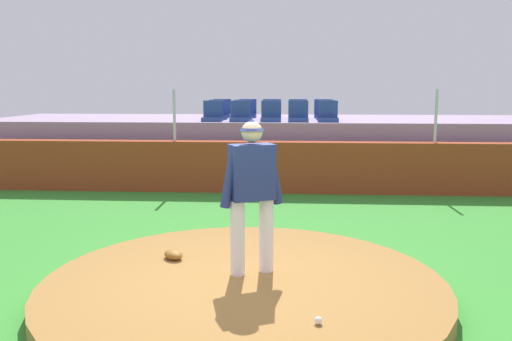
{
  "coord_description": "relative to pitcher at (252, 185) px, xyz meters",
  "views": [
    {
      "loc": [
        0.51,
        -5.57,
        2.31
      ],
      "look_at": [
        0.0,
        2.11,
        1.1
      ],
      "focal_mm": 36.88,
      "sensor_mm": 36.0,
      "label": 1
    }
  ],
  "objects": [
    {
      "name": "stadium_chair_4",
      "position": [
        1.31,
        6.92,
        0.44
      ],
      "size": [
        0.48,
        0.44,
        0.5
      ],
      "rotation": [
        0.0,
        0.0,
        3.14
      ],
      "color": "navy",
      "rests_on": "bleacher_platform"
    },
    {
      "name": "ground_plane",
      "position": [
        -0.08,
        -0.23,
        -1.23
      ],
      "size": [
        60.0,
        60.0,
        0.0
      ],
      "primitive_type": "plane",
      "color": "#348B2E"
    },
    {
      "name": "stadium_chair_0",
      "position": [
        -1.47,
        6.92,
        0.44
      ],
      "size": [
        0.48,
        0.44,
        0.5
      ],
      "rotation": [
        0.0,
        0.0,
        3.14
      ],
      "color": "navy",
      "rests_on": "bleacher_platform"
    },
    {
      "name": "stadium_chair_14",
      "position": [
        1.3,
        8.67,
        0.44
      ],
      "size": [
        0.48,
        0.44,
        0.5
      ],
      "rotation": [
        0.0,
        0.0,
        3.14
      ],
      "color": "navy",
      "rests_on": "bleacher_platform"
    },
    {
      "name": "stadium_chair_3",
      "position": [
        0.6,
        6.9,
        0.44
      ],
      "size": [
        0.48,
        0.44,
        0.5
      ],
      "rotation": [
        0.0,
        0.0,
        3.14
      ],
      "color": "navy",
      "rests_on": "bleacher_platform"
    },
    {
      "name": "stadium_chair_11",
      "position": [
        -0.77,
        8.69,
        0.44
      ],
      "size": [
        0.48,
        0.44,
        0.5
      ],
      "rotation": [
        0.0,
        0.0,
        3.14
      ],
      "color": "navy",
      "rests_on": "bleacher_platform"
    },
    {
      "name": "stadium_chair_13",
      "position": [
        0.61,
        8.71,
        0.44
      ],
      "size": [
        0.48,
        0.44,
        0.5
      ],
      "rotation": [
        0.0,
        0.0,
        3.14
      ],
      "color": "navy",
      "rests_on": "bleacher_platform"
    },
    {
      "name": "pitchers_mound",
      "position": [
        -0.08,
        -0.23,
        -1.13
      ],
      "size": [
        4.49,
        4.49,
        0.2
      ],
      "primitive_type": "cylinder",
      "color": "olive",
      "rests_on": "ground_plane"
    },
    {
      "name": "stadium_chair_6",
      "position": [
        -0.81,
        7.78,
        0.44
      ],
      "size": [
        0.48,
        0.44,
        0.5
      ],
      "rotation": [
        0.0,
        0.0,
        3.14
      ],
      "color": "navy",
      "rests_on": "bleacher_platform"
    },
    {
      "name": "fence_post_right",
      "position": [
        3.55,
        5.8,
        0.48
      ],
      "size": [
        0.06,
        0.06,
        1.15
      ],
      "primitive_type": "cylinder",
      "color": "silver",
      "rests_on": "brick_barrier"
    },
    {
      "name": "stadium_chair_7",
      "position": [
        -0.07,
        7.82,
        0.44
      ],
      "size": [
        0.48,
        0.44,
        0.5
      ],
      "rotation": [
        0.0,
        0.0,
        3.14
      ],
      "color": "navy",
      "rests_on": "bleacher_platform"
    },
    {
      "name": "bleacher_platform",
      "position": [
        -0.08,
        8.39,
        -0.47
      ],
      "size": [
        14.81,
        4.03,
        1.51
      ],
      "primitive_type": "cube",
      "color": "#98809E",
      "rests_on": "ground_plane"
    },
    {
      "name": "stadium_chair_2",
      "position": [
        -0.05,
        6.91,
        0.44
      ],
      "size": [
        0.48,
        0.44,
        0.5
      ],
      "rotation": [
        0.0,
        0.0,
        3.14
      ],
      "color": "navy",
      "rests_on": "bleacher_platform"
    },
    {
      "name": "brick_barrier",
      "position": [
        -0.08,
        5.8,
        -0.66
      ],
      "size": [
        16.13,
        0.4,
        1.13
      ],
      "primitive_type": "cube",
      "color": "#96391D",
      "rests_on": "ground_plane"
    },
    {
      "name": "stadium_chair_9",
      "position": [
        1.32,
        7.77,
        0.44
      ],
      "size": [
        0.48,
        0.44,
        0.5
      ],
      "rotation": [
        0.0,
        0.0,
        3.14
      ],
      "color": "navy",
      "rests_on": "bleacher_platform"
    },
    {
      "name": "stadium_chair_1",
      "position": [
        -0.79,
        6.89,
        0.44
      ],
      "size": [
        0.48,
        0.44,
        0.5
      ],
      "rotation": [
        0.0,
        0.0,
        3.14
      ],
      "color": "navy",
      "rests_on": "bleacher_platform"
    },
    {
      "name": "stadium_chair_10",
      "position": [
        -1.49,
        8.72,
        0.44
      ],
      "size": [
        0.48,
        0.44,
        0.5
      ],
      "rotation": [
        0.0,
        0.0,
        3.14
      ],
      "color": "navy",
      "rests_on": "bleacher_platform"
    },
    {
      "name": "fielding_glove",
      "position": [
        -1.02,
        0.43,
        -0.98
      ],
      "size": [
        0.35,
        0.36,
        0.11
      ],
      "primitive_type": "ellipsoid",
      "rotation": [
        0.0,
        0.0,
        5.42
      ],
      "color": "brown",
      "rests_on": "pitchers_mound"
    },
    {
      "name": "stadium_chair_5",
      "position": [
        -1.46,
        7.78,
        0.44
      ],
      "size": [
        0.48,
        0.44,
        0.5
      ],
      "rotation": [
        0.0,
        0.0,
        3.14
      ],
      "color": "navy",
      "rests_on": "bleacher_platform"
    },
    {
      "name": "pitcher",
      "position": [
        0.0,
        0.0,
        0.0
      ],
      "size": [
        0.73,
        0.44,
        1.78
      ],
      "rotation": [
        0.0,
        0.0,
        0.42
      ],
      "color": "white",
      "rests_on": "pitchers_mound"
    },
    {
      "name": "baseball",
      "position": [
        0.7,
        -1.3,
        -0.99
      ],
      "size": [
        0.07,
        0.07,
        0.07
      ],
      "primitive_type": "sphere",
      "color": "white",
      "rests_on": "pitchers_mound"
    },
    {
      "name": "stadium_chair_12",
      "position": [
        -0.1,
        8.7,
        0.44
      ],
      "size": [
        0.48,
        0.44,
        0.5
      ],
      "rotation": [
        0.0,
        0.0,
        3.14
      ],
      "color": "navy",
      "rests_on": "bleacher_platform"
    },
    {
      "name": "stadium_chair_8",
      "position": [
        0.61,
        7.78,
        0.44
      ],
      "size": [
        0.48,
        0.44,
        0.5
      ],
      "rotation": [
        0.0,
        0.0,
        3.14
      ],
      "color": "navy",
      "rests_on": "bleacher_platform"
    },
    {
      "name": "fence_post_left",
      "position": [
        -2.17,
        5.8,
        0.48
      ],
      "size": [
        0.06,
        0.06,
        1.15
      ],
      "primitive_type": "cylinder",
      "color": "silver",
      "rests_on": "brick_barrier"
    }
  ]
}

